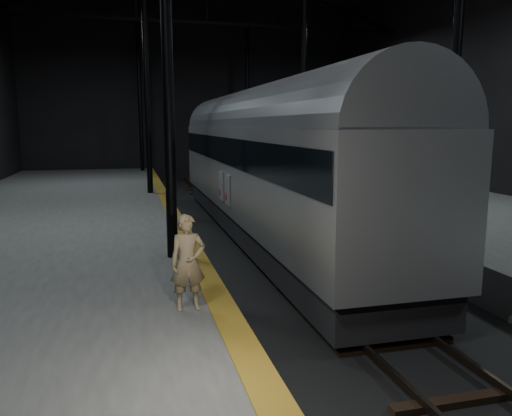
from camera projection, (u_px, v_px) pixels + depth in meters
name	position (u px, v px, depth m)	size (l,w,h in m)	color
ground	(275.00, 248.00, 17.12)	(44.00, 44.00, 0.00)	black
platform_left	(39.00, 247.00, 15.20)	(9.00, 43.80, 1.00)	#494947
platform_right	(465.00, 223.00, 18.87)	(9.00, 43.80, 1.00)	#494947
tactile_strip	(179.00, 224.00, 16.15)	(0.50, 43.80, 0.01)	olive
track	(275.00, 246.00, 17.10)	(2.40, 43.00, 0.24)	#3F3328
train	(262.00, 157.00, 18.23)	(3.04, 20.28, 5.42)	#A4A7AC
woman	(188.00, 263.00, 8.59)	(0.61, 0.40, 1.68)	#927C59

